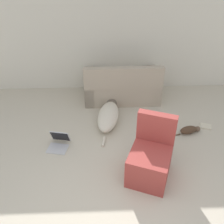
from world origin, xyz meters
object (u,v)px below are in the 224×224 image
Objects in this scene: side_chair at (151,159)px; laptop_open at (59,141)px; couch at (122,87)px; book_cream at (206,126)px; dog at (109,115)px; cat at (190,130)px.

laptop_open is at bearing 175.58° from side_chair.
couch is at bearing 118.10° from side_chair.
laptop_open reaches higher than book_cream.
laptop_open is at bearing 137.60° from dog.
dog is at bearing 147.97° from cat.
dog is 1.86m from book_cream.
dog is at bearing 172.03° from book_cream.
couch is 1.99m from laptop_open.
side_chair is at bearing -14.94° from laptop_open.
laptop_open reaches higher than cat.
couch is 3.86× the size of laptop_open.
side_chair reaches higher than laptop_open.
book_cream is at bearing 20.32° from laptop_open.
cat is (1.15, -1.33, -0.21)m from couch.
couch is at bearing 64.55° from laptop_open.
book_cream is 0.26× the size of side_chair.
couch reaches higher than dog.
laptop_open is at bearing 52.47° from couch.
couch is at bearing 115.36° from cat.
couch is 1.16× the size of dog.
side_chair is (-1.27, -1.14, 0.29)m from book_cream.
book_cream is at bearing 142.10° from couch.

